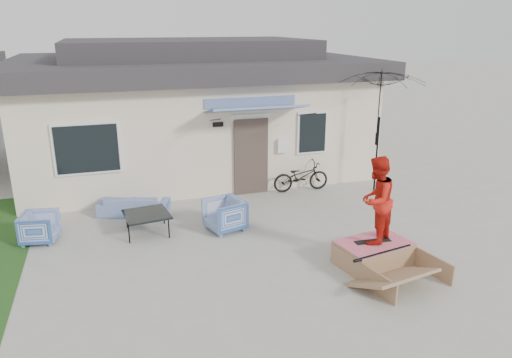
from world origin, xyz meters
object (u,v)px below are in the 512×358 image
object	(u,v)px
coffee_table	(147,223)
skater	(376,199)
patio_umbrella	(379,130)
skateboard	(373,241)
loveseat	(134,201)
armchair_right	(225,213)
skate_ramp	(373,253)
bicycle	(301,173)
armchair_left	(40,226)

from	to	relation	value
coffee_table	skater	xyz separation A→B (m)	(4.09, -2.80, 1.12)
patio_umbrella	skateboard	distance (m)	4.70
loveseat	coffee_table	xyz separation A→B (m)	(0.20, -1.25, -0.10)
armchair_right	skateboard	xyz separation A→B (m)	(2.38, -2.44, 0.07)
patio_umbrella	coffee_table	bearing A→B (deg)	-170.62
skate_ramp	skater	world-z (taller)	skater
coffee_table	skateboard	distance (m)	4.96
armchair_right	patio_umbrella	size ratio (longest dim) A/B	0.33
loveseat	skater	bearing A→B (deg)	154.90
loveseat	bicycle	distance (m)	4.64
loveseat	skater	xyz separation A→B (m)	(4.29, -4.05, 1.02)
coffee_table	bicycle	bearing A→B (deg)	20.30
bicycle	skate_ramp	size ratio (longest dim) A/B	0.89
armchair_left	coffee_table	world-z (taller)	armchair_left
coffee_table	loveseat	bearing A→B (deg)	99.26
armchair_right	coffee_table	bearing A→B (deg)	-117.63
armchair_left	bicycle	distance (m)	6.82
loveseat	patio_umbrella	xyz separation A→B (m)	(6.65, -0.19, 1.42)
patio_umbrella	skateboard	bearing A→B (deg)	-121.35
patio_umbrella	skate_ramp	world-z (taller)	patio_umbrella
armchair_left	skateboard	world-z (taller)	armchair_left
coffee_table	patio_umbrella	distance (m)	6.70
bicycle	skater	size ratio (longest dim) A/B	0.94
loveseat	coffee_table	size ratio (longest dim) A/B	1.79
loveseat	skater	world-z (taller)	skater
armchair_left	skateboard	xyz separation A→B (m)	(6.34, -3.03, 0.11)
bicycle	armchair_right	bearing A→B (deg)	128.39
armchair_right	armchair_left	bearing A→B (deg)	-114.25
skate_ramp	skateboard	distance (m)	0.25
armchair_right	skate_ramp	size ratio (longest dim) A/B	0.45
skateboard	coffee_table	bearing A→B (deg)	148.98
loveseat	bicycle	bearing A→B (deg)	-157.05
coffee_table	bicycle	xyz separation A→B (m)	(4.42, 1.63, 0.28)
armchair_right	skateboard	size ratio (longest dim) A/B	1.11
coffee_table	patio_umbrella	xyz separation A→B (m)	(6.44, 1.06, 1.51)
skate_ramp	armchair_right	bearing A→B (deg)	123.28
skate_ramp	skater	bearing A→B (deg)	90.00
skater	armchair_left	bearing A→B (deg)	-62.32
bicycle	patio_umbrella	xyz separation A→B (m)	(2.02, -0.57, 1.24)
patio_umbrella	armchair_left	bearing A→B (deg)	-174.50
armchair_left	skate_ramp	world-z (taller)	armchair_left
armchair_right	skateboard	bearing A→B (deg)	28.38
bicycle	armchair_left	bearing A→B (deg)	103.97
armchair_left	coffee_table	size ratio (longest dim) A/B	0.77
loveseat	skate_ramp	distance (m)	5.94
armchair_left	bicycle	world-z (taller)	bicycle
loveseat	armchair_left	size ratio (longest dim) A/B	2.32
loveseat	skate_ramp	xyz separation A→B (m)	(4.30, -4.09, -0.11)
loveseat	armchair_right	distance (m)	2.50
coffee_table	armchair_left	bearing A→B (deg)	174.22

